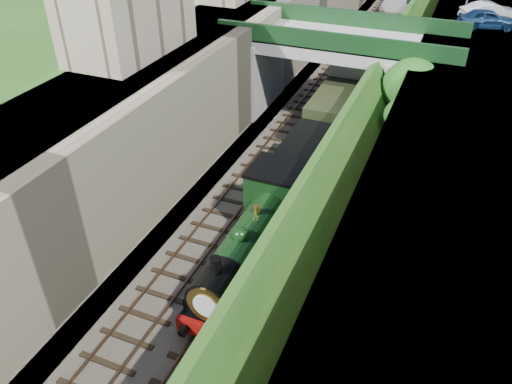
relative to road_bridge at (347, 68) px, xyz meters
The scene contains 17 objects.
ground 24.36m from the road_bridge, 92.25° to the right, with size 160.00×160.00×0.00m, color #1E4714.
trackbed 5.72m from the road_bridge, 103.28° to the right, with size 10.00×90.00×0.20m, color #473F38.
retaining_wall 7.61m from the road_bridge, 148.17° to the right, with size 1.00×90.00×7.00m, color #756B56.
street_plateau_left 10.73m from the road_bridge, 158.09° to the right, with size 6.00×90.00×7.00m, color #262628.
street_plateau_right 9.49m from the road_bridge, 25.06° to the right, with size 8.00×90.00×6.25m, color #262628.
embankment_slope 6.67m from the road_bridge, 52.30° to the right, with size 4.46×90.00×6.36m.
track_left 6.27m from the road_bridge, 126.35° to the right, with size 2.50×90.00×0.20m.
track_right 5.54m from the road_bridge, 86.34° to the right, with size 2.50×90.00×0.20m.
road_bridge is the anchor object (origin of this frame).
building_near 15.27m from the road_bridge, 136.24° to the right, with size 4.00×8.00×4.00m, color gray.
tree 6.18m from the road_bridge, 36.18° to the right, with size 3.60×3.80×6.60m.
car_blue 10.45m from the road_bridge, 33.46° to the left, with size 1.57×3.91×1.33m, color #112A4D.
car_silver 11.60m from the road_bridge, 40.52° to the left, with size 1.47×4.21×1.39m, color silver.
locomotive 17.45m from the road_bridge, 89.15° to the right, with size 3.10×10.23×3.83m.
tender 10.25m from the road_bridge, 88.53° to the right, with size 2.70×6.00×3.05m.
coach_front 3.35m from the road_bridge, 84.49° to the left, with size 2.90×18.00×3.70m.
coach_middle 21.55m from the road_bridge, 89.32° to the left, with size 2.90×18.00×3.70m.
Camera 1 is at (7.98, -9.62, 16.60)m, focal length 35.00 mm.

